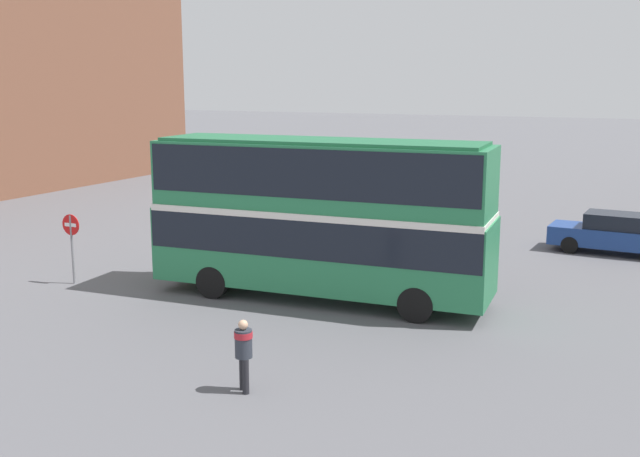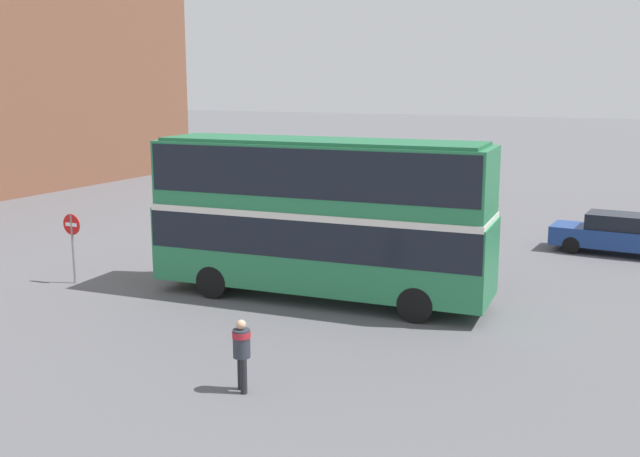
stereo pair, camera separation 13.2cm
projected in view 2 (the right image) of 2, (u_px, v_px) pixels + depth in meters
ground_plane at (341, 293)px, 23.42m from camera, size 240.00×240.00×0.00m
double_decker_bus at (320, 209)px, 22.34m from camera, size 10.43×3.29×4.85m
pedestrian_foreground at (242, 348)px, 15.86m from camera, size 0.56×0.56×1.60m
parked_car_kerb_near at (616, 234)px, 28.64m from camera, size 4.69×1.95×1.57m
no_entry_sign at (72, 236)px, 24.31m from camera, size 0.69×0.08×2.31m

